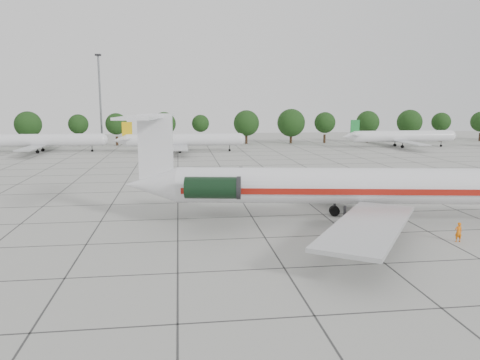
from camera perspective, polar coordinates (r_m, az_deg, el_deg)
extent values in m
plane|color=#A4A49D|center=(51.13, 1.44, -4.48)|extent=(260.00, 260.00, 0.00)
cube|color=#383838|center=(65.64, -0.58, -1.29)|extent=(170.00, 170.00, 0.02)
cylinder|color=silver|center=(49.62, 15.91, -0.69)|extent=(40.13, 10.04, 3.67)
cone|color=silver|center=(49.27, -10.76, -0.56)|extent=(6.08, 4.52, 3.67)
cube|color=#9A170E|center=(51.44, 15.40, -0.63)|extent=(38.46, 6.30, 0.61)
cube|color=#9A170E|center=(47.90, 16.43, -1.42)|extent=(38.46, 6.30, 0.61)
cube|color=#B7BABC|center=(58.98, 10.88, -0.37)|extent=(9.47, 17.45, 0.33)
cube|color=#B7BABC|center=(39.78, 15.40, -5.42)|extent=(13.62, 16.68, 0.33)
cube|color=black|center=(50.67, -2.77, 0.26)|extent=(2.65, 1.82, 0.28)
cylinder|color=black|center=(51.43, -2.70, 0.41)|extent=(5.61, 2.94, 2.11)
cube|color=black|center=(45.75, -3.26, -0.77)|extent=(2.65, 1.82, 0.28)
cylinder|color=black|center=(44.99, -3.34, -0.95)|extent=(5.61, 2.94, 2.11)
cube|color=silver|center=(48.62, -10.26, 3.95)|extent=(3.56, 0.88, 6.68)
cube|color=silver|center=(48.58, -11.28, 7.60)|extent=(5.43, 13.72, 0.24)
cylinder|color=black|center=(52.18, 11.46, -2.76)|extent=(0.31, 0.31, 2.00)
cylinder|color=black|center=(52.37, 11.43, -3.71)|extent=(1.21, 0.84, 1.11)
cylinder|color=black|center=(46.63, 12.64, -4.29)|extent=(0.31, 0.31, 2.00)
cylinder|color=black|center=(46.85, 12.60, -5.34)|extent=(1.21, 0.84, 1.11)
imported|color=orange|center=(46.34, 25.08, -5.77)|extent=(0.68, 0.47, 1.80)
cylinder|color=silver|center=(122.73, -22.80, 4.50)|extent=(27.20, 3.00, 3.00)
cube|color=#B7BABC|center=(123.10, -23.21, 3.93)|extent=(3.50, 27.20, 0.25)
cylinder|color=black|center=(125.34, -22.90, 3.40)|extent=(0.80, 0.45, 0.80)
cylinder|color=black|center=(121.13, -23.45, 3.16)|extent=(0.80, 0.45, 0.80)
cylinder|color=silver|center=(115.04, -6.86, 4.89)|extent=(27.20, 3.00, 3.00)
cube|color=#B7BABC|center=(115.14, -7.35, 4.29)|extent=(3.50, 27.20, 0.25)
cube|color=#E5B40D|center=(115.50, -13.61, 6.00)|extent=(2.40, 0.25, 3.60)
cylinder|color=black|center=(117.47, -7.34, 3.71)|extent=(0.80, 0.45, 0.80)
cylinder|color=black|center=(113.09, -7.33, 3.48)|extent=(0.80, 0.45, 0.80)
cylinder|color=silver|center=(133.22, 19.21, 5.07)|extent=(27.20, 3.00, 3.00)
cube|color=#B7BABC|center=(132.87, 18.80, 4.57)|extent=(3.50, 27.20, 0.25)
cube|color=#1B7A32|center=(127.61, 13.84, 6.32)|extent=(2.40, 0.25, 3.60)
cylinder|color=black|center=(134.96, 18.35, 4.07)|extent=(0.80, 0.45, 0.80)
cylinder|color=black|center=(131.03, 19.19, 3.86)|extent=(0.80, 0.45, 0.80)
cylinder|color=#332114|center=(140.43, -24.29, 4.25)|extent=(0.70, 0.70, 2.50)
sphere|color=black|center=(140.13, -24.42, 6.18)|extent=(7.15, 7.15, 7.15)
cylinder|color=#332114|center=(137.20, -19.00, 4.47)|extent=(0.70, 0.70, 2.50)
sphere|color=black|center=(136.89, -19.11, 6.45)|extent=(5.43, 5.43, 5.43)
cylinder|color=#332114|center=(135.54, -14.76, 4.62)|extent=(0.70, 0.70, 2.50)
sphere|color=black|center=(135.23, -14.85, 6.63)|extent=(5.99, 5.99, 5.99)
cylinder|color=#332114|center=(134.50, -9.16, 4.78)|extent=(0.70, 0.70, 2.50)
sphere|color=black|center=(134.19, -9.22, 6.80)|extent=(6.50, 6.50, 6.50)
cylinder|color=#332114|center=(134.59, -4.81, 4.87)|extent=(0.70, 0.70, 2.50)
sphere|color=black|center=(134.27, -4.84, 6.89)|extent=(4.93, 4.93, 4.93)
cylinder|color=#332114|center=(135.84, 0.78, 4.95)|extent=(0.70, 0.70, 2.50)
sphere|color=black|center=(135.52, 0.78, 6.95)|extent=(7.40, 7.40, 7.40)
cylinder|color=#332114|center=(138.34, 6.21, 4.98)|extent=(0.70, 0.70, 2.50)
sphere|color=black|center=(138.03, 6.25, 6.95)|extent=(8.08, 8.08, 8.08)
cylinder|color=#332114|center=(141.08, 10.25, 4.98)|extent=(0.70, 0.70, 2.50)
sphere|color=black|center=(140.78, 10.31, 6.90)|extent=(6.17, 6.17, 6.17)
cylinder|color=#332114|center=(145.63, 15.22, 4.93)|extent=(0.70, 0.70, 2.50)
sphere|color=black|center=(145.33, 15.31, 6.80)|extent=(6.82, 6.82, 6.82)
cylinder|color=#332114|center=(151.19, 19.86, 4.86)|extent=(0.70, 0.70, 2.50)
sphere|color=black|center=(150.90, 19.96, 6.66)|extent=(7.44, 7.44, 7.44)
cylinder|color=#332114|center=(156.11, 23.20, 4.79)|extent=(0.70, 0.70, 2.50)
sphere|color=black|center=(155.84, 23.32, 6.53)|extent=(5.66, 5.66, 5.66)
cylinder|color=#332114|center=(163.21, 27.20, 4.68)|extent=(0.70, 0.70, 2.50)
cylinder|color=slate|center=(142.72, -16.67, 9.30)|extent=(0.56, 0.56, 25.00)
cube|color=black|center=(143.28, -16.93, 14.38)|extent=(1.60, 1.60, 0.50)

